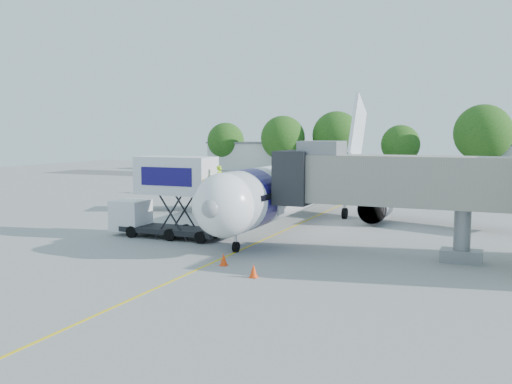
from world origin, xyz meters
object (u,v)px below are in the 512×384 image
at_px(jet_bridge, 380,181).
at_px(ground_tug, 199,262).
at_px(aircraft, 308,184).
at_px(catering_hiloader, 168,197).

relative_size(jet_bridge, ground_tug, 4.35).
relative_size(aircraft, jet_bridge, 2.71).
xyz_separation_m(aircraft, catering_hiloader, (-6.26, -11.12, -0.19)).
height_order(jet_bridge, catering_hiloader, jet_bridge).
distance_m(jet_bridge, catering_hiloader, 14.34).
xyz_separation_m(catering_hiloader, ground_tug, (6.90, -8.16, -2.12)).
relative_size(catering_hiloader, ground_tug, 2.66).
bearing_deg(catering_hiloader, jet_bridge, 0.01).
xyz_separation_m(jet_bridge, catering_hiloader, (-14.25, -0.00, -1.58)).
bearing_deg(catering_hiloader, aircraft, 60.63).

